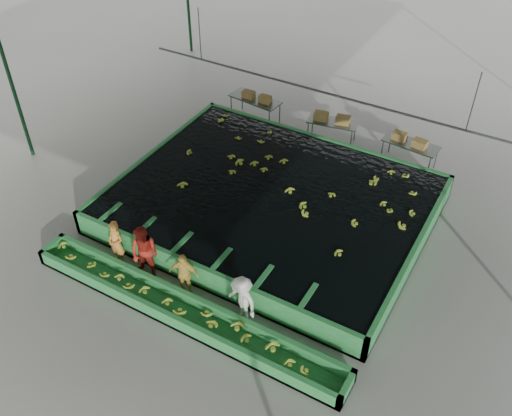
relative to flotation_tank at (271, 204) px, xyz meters
The scene contains 21 objects.
ground 1.57m from the flotation_tank, 90.00° to the right, with size 80.00×80.00×0.00m, color gray.
shed_roof 4.79m from the flotation_tank, 90.00° to the right, with size 20.00×22.00×0.04m, color gray.
shed_posts 2.54m from the flotation_tank, 90.00° to the right, with size 20.00×22.00×5.00m, color #0F3719, non-canonical shape.
flotation_tank is the anchor object (origin of this frame).
tank_water 0.40m from the flotation_tank, 90.00° to the right, with size 9.70×7.70×0.00m, color black.
sorting_trough 5.10m from the flotation_tank, 90.00° to the right, with size 10.00×1.00×0.50m, color #2D863F, non-canonical shape.
cableway_rail 4.33m from the flotation_tank, 90.00° to the left, with size 0.08×0.08×14.00m, color #59605B.
rail_hanger_left 7.06m from the flotation_tank, 145.01° to the left, with size 0.04×0.04×2.00m, color #59605B.
rail_hanger_right 7.06m from the flotation_tank, 34.99° to the left, with size 0.04×0.04×2.00m, color #59605B.
worker_a 5.23m from the flotation_tank, 124.51° to the right, with size 0.57×0.38×1.57m, color orange.
worker_b 4.71m from the flotation_tank, 113.35° to the right, with size 0.89×0.70×1.84m, color #A62317.
worker_c 4.34m from the flotation_tank, 96.33° to the right, with size 0.88×0.37×1.50m, color #E3C148.
worker_d 4.55m from the flotation_tank, 71.21° to the right, with size 1.01×0.58×1.57m, color white.
packing_table_left 6.16m from the flotation_tank, 124.93° to the left, with size 2.17×0.87×0.99m, color #59605B, non-canonical shape.
packing_table_mid 5.17m from the flotation_tank, 91.17° to the left, with size 1.94×0.78×0.88m, color #59605B, non-canonical shape.
packing_table_right 5.98m from the flotation_tank, 59.13° to the left, with size 2.06×0.82×0.94m, color #59605B, non-canonical shape.
box_stack_left 6.08m from the flotation_tank, 124.46° to the left, with size 1.28×0.35×0.28m, color olive, non-canonical shape.
box_stack_mid 5.17m from the flotation_tank, 91.46° to the left, with size 1.42×0.39×0.31m, color olive, non-canonical shape.
box_stack_right 5.94m from the flotation_tank, 59.57° to the left, with size 1.33×0.37×0.29m, color olive, non-canonical shape.
floating_bananas 0.89m from the flotation_tank, 90.00° to the left, with size 9.01×6.14×0.12m, color #8FAB2C, non-canonical shape.
trough_bananas 5.10m from the flotation_tank, 90.00° to the right, with size 9.18×0.61×0.12m, color #8FAB2C, non-canonical shape.
Camera 1 is at (6.90, -11.45, 12.66)m, focal length 40.00 mm.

